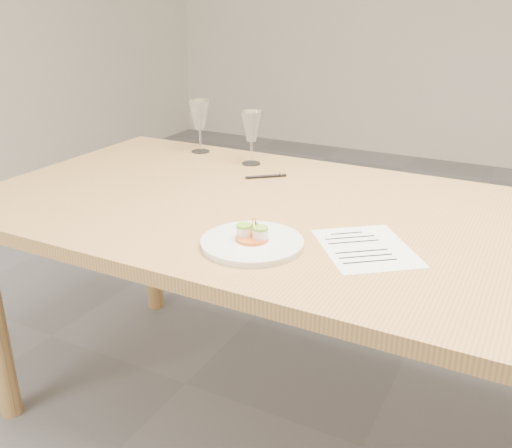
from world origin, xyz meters
The scene contains 7 objects.
ground centered at (0.00, 0.00, 0.00)m, with size 7.00×7.00×0.00m, color slate.
dining_table centered at (0.00, 0.00, 0.68)m, with size 2.40×1.00×0.75m.
dinner_plate centered at (-0.24, -0.28, 0.76)m, with size 0.25×0.25×0.07m.
recipe_sheet centered at (0.01, -0.16, 0.75)m, with size 0.32×0.33×0.00m.
ballpoint_pen centered at (-0.46, 0.22, 0.76)m, with size 0.11×0.10×0.01m.
wine_glass_0 centered at (-0.83, 0.40, 0.89)m, with size 0.08×0.08×0.20m.
wine_glass_1 centered at (-0.58, 0.35, 0.88)m, with size 0.08×0.08×0.19m.
Camera 1 is at (0.35, -1.38, 1.32)m, focal length 40.00 mm.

